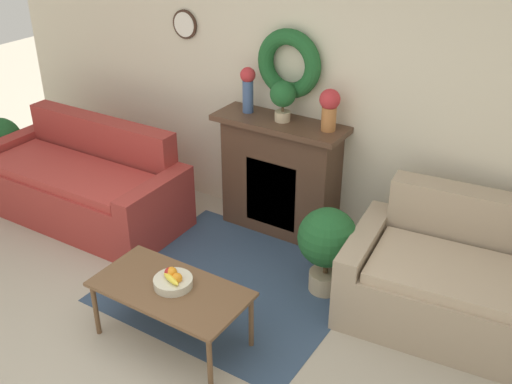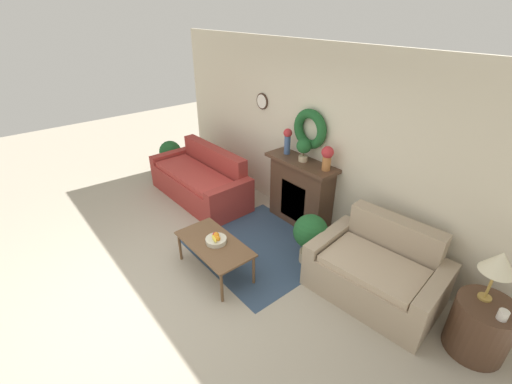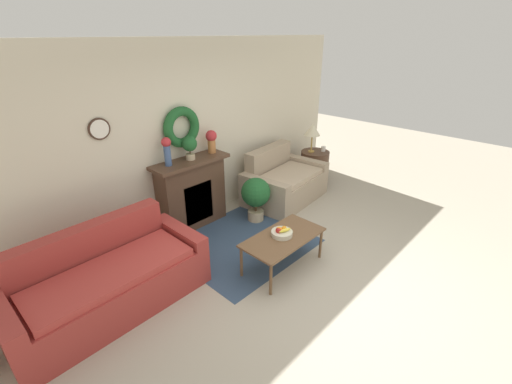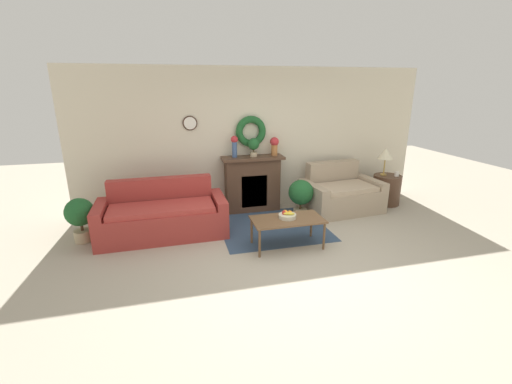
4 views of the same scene
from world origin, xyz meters
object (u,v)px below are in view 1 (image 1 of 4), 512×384
at_px(loveseat_right, 450,282).
at_px(potted_plant_floor_by_loveseat, 327,242).
at_px(couch_left, 83,185).
at_px(vase_on_mantel_right, 329,107).
at_px(potted_plant_floor_by_couch, 1,144).
at_px(fruit_bowl, 173,280).
at_px(vase_on_mantel_left, 248,86).
at_px(potted_plant_on_mantel, 283,97).
at_px(fireplace, 280,176).
at_px(coffee_table, 170,293).

distance_m(loveseat_right, potted_plant_floor_by_loveseat, 0.93).
bearing_deg(couch_left, vase_on_mantel_right, 19.04).
xyz_separation_m(couch_left, vase_on_mantel_right, (2.14, 0.78, 0.96)).
distance_m(vase_on_mantel_right, potted_plant_floor_by_couch, 3.55).
bearing_deg(potted_plant_floor_by_couch, fruit_bowl, -17.01).
height_order(vase_on_mantel_left, potted_plant_on_mantel, vase_on_mantel_left).
relative_size(fruit_bowl, potted_plant_floor_by_loveseat, 0.37).
xyz_separation_m(fireplace, fruit_bowl, (0.13, -1.66, -0.05)).
xyz_separation_m(vase_on_mantel_left, potted_plant_floor_by_loveseat, (1.11, -0.61, -0.86)).
distance_m(fireplace, loveseat_right, 1.74).
relative_size(fireplace, potted_plant_on_mantel, 3.40).
xyz_separation_m(coffee_table, potted_plant_floor_by_loveseat, (0.64, 1.09, 0.04)).
xyz_separation_m(loveseat_right, potted_plant_floor_by_loveseat, (-0.90, -0.18, 0.13)).
bearing_deg(loveseat_right, potted_plant_on_mantel, 160.18).
height_order(vase_on_mantel_right, potted_plant_on_mantel, same).
bearing_deg(fireplace, potted_plant_floor_by_couch, -166.22).
bearing_deg(coffee_table, couch_left, 153.39).
height_order(vase_on_mantel_left, vase_on_mantel_right, vase_on_mantel_left).
bearing_deg(couch_left, potted_plant_floor_by_loveseat, 3.00).
height_order(potted_plant_floor_by_couch, potted_plant_floor_by_loveseat, potted_plant_floor_by_loveseat).
xyz_separation_m(loveseat_right, potted_plant_on_mantel, (-1.65, 0.41, 0.97)).
bearing_deg(potted_plant_floor_by_loveseat, vase_on_mantel_right, 118.77).
relative_size(coffee_table, fruit_bowl, 4.03).
bearing_deg(potted_plant_floor_by_couch, loveseat_right, 3.72).
height_order(couch_left, vase_on_mantel_left, vase_on_mantel_left).
relative_size(coffee_table, potted_plant_on_mantel, 3.11).
distance_m(fruit_bowl, vase_on_mantel_left, 1.91).
bearing_deg(loveseat_right, vase_on_mantel_left, 162.03).
height_order(fireplace, coffee_table, fireplace).
bearing_deg(coffee_table, fireplace, 94.31).
bearing_deg(loveseat_right, potted_plant_floor_by_loveseat, -174.67).
xyz_separation_m(coffee_table, potted_plant_on_mantel, (-0.11, 1.67, 0.88)).
distance_m(loveseat_right, coffee_table, 2.00).
bearing_deg(vase_on_mantel_left, potted_plant_on_mantel, -3.19).
xyz_separation_m(fireplace, vase_on_mantel_right, (0.44, 0.01, 0.73)).
xyz_separation_m(fireplace, vase_on_mantel_left, (-0.34, 0.01, 0.77)).
height_order(fruit_bowl, potted_plant_on_mantel, potted_plant_on_mantel).
xyz_separation_m(vase_on_mantel_right, potted_plant_floor_by_loveseat, (0.33, -0.61, -0.83)).
bearing_deg(vase_on_mantel_left, potted_plant_floor_by_loveseat, -28.70).
bearing_deg(fruit_bowl, couch_left, 154.21).
bearing_deg(fireplace, vase_on_mantel_right, 0.73).
relative_size(coffee_table, potted_plant_floor_by_couch, 1.52).
xyz_separation_m(vase_on_mantel_right, potted_plant_on_mantel, (-0.42, -0.02, 0.01)).
bearing_deg(potted_plant_on_mantel, vase_on_mantel_right, 2.75).
bearing_deg(coffee_table, vase_on_mantel_left, 105.39).
xyz_separation_m(fruit_bowl, vase_on_mantel_right, (0.31, 1.66, 0.78)).
xyz_separation_m(fireplace, potted_plant_floor_by_couch, (-2.93, -0.72, -0.11)).
bearing_deg(coffee_table, fruit_bowl, 83.13).
relative_size(fireplace, coffee_table, 1.09).
relative_size(fireplace, fruit_bowl, 4.41).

